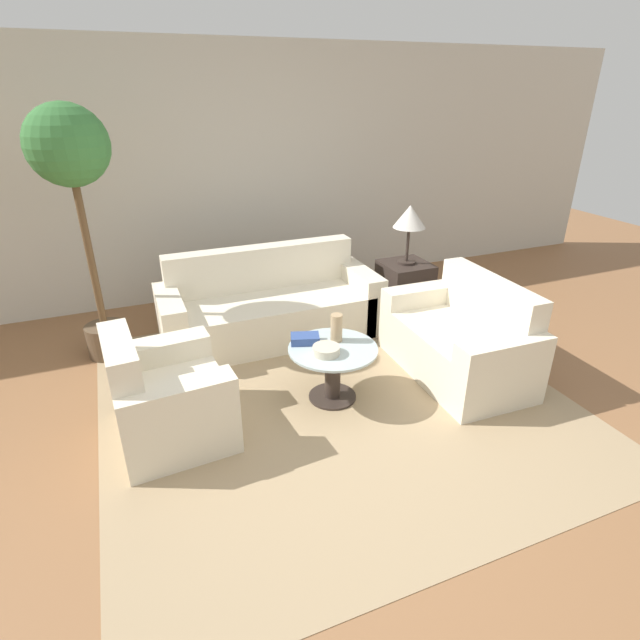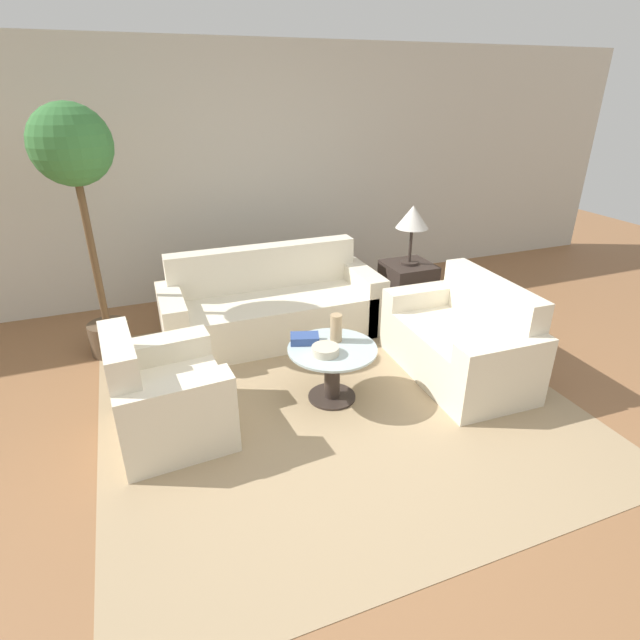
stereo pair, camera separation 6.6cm
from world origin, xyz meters
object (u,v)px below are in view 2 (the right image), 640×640
(vase, at_px, (336,328))
(book_stack, at_px, (305,339))
(loveseat, at_px, (464,343))
(potted_plant, at_px, (77,175))
(armchair, at_px, (162,400))
(bowl, at_px, (325,350))
(sofa_main, at_px, (271,308))
(table_lamp, at_px, (413,219))
(coffee_table, at_px, (332,366))

(vase, distance_m, book_stack, 0.25)
(loveseat, bearing_deg, potted_plant, -116.04)
(armchair, xyz_separation_m, bowl, (1.14, -0.09, 0.20))
(sofa_main, distance_m, book_stack, 1.08)
(book_stack, bearing_deg, sofa_main, 105.54)
(armchair, bearing_deg, book_stack, -87.16)
(armchair, xyz_separation_m, loveseat, (2.37, -0.06, -0.00))
(table_lamp, bearing_deg, coffee_table, -138.61)
(coffee_table, relative_size, book_stack, 2.74)
(loveseat, xyz_separation_m, coffee_table, (-1.15, 0.03, 0.01))
(table_lamp, xyz_separation_m, vase, (-1.24, -1.06, -0.46))
(potted_plant, xyz_separation_m, bowl, (1.48, -1.45, -1.09))
(armchair, xyz_separation_m, table_lamp, (2.53, 1.13, 0.73))
(book_stack, bearing_deg, loveseat, 9.68)
(armchair, distance_m, book_stack, 1.09)
(book_stack, bearing_deg, table_lamp, 52.08)
(table_lamp, xyz_separation_m, book_stack, (-1.47, -1.00, -0.54))
(potted_plant, bearing_deg, vase, -38.38)
(table_lamp, bearing_deg, sofa_main, 177.42)
(potted_plant, bearing_deg, coffee_table, -41.55)
(loveseat, bearing_deg, vase, -95.12)
(book_stack, bearing_deg, bowl, -52.82)
(bowl, bearing_deg, coffee_table, 39.35)
(sofa_main, xyz_separation_m, armchair, (-1.11, -1.20, 0.00))
(loveseat, xyz_separation_m, potted_plant, (-2.71, 1.42, 1.28))
(vase, xyz_separation_m, book_stack, (-0.23, 0.06, -0.08))
(table_lamp, height_order, book_stack, table_lamp)
(sofa_main, xyz_separation_m, table_lamp, (1.43, -0.06, 0.73))
(potted_plant, xyz_separation_m, book_stack, (1.40, -1.23, -1.09))
(loveseat, distance_m, potted_plant, 3.31)
(bowl, bearing_deg, book_stack, 109.34)
(armchair, distance_m, bowl, 1.16)
(vase, bearing_deg, coffee_table, -126.04)
(armchair, height_order, loveseat, loveseat)
(coffee_table, distance_m, bowl, 0.21)
(sofa_main, relative_size, potted_plant, 0.96)
(armchair, distance_m, vase, 1.32)
(coffee_table, bearing_deg, table_lamp, 41.39)
(armchair, relative_size, potted_plant, 0.42)
(vase, bearing_deg, sofa_main, 99.34)
(table_lamp, distance_m, vase, 1.70)
(loveseat, distance_m, coffee_table, 1.15)
(loveseat, height_order, potted_plant, potted_plant)
(armchair, bearing_deg, coffee_table, -95.26)
(potted_plant, distance_m, book_stack, 2.16)
(bowl, bearing_deg, sofa_main, 91.56)
(armchair, relative_size, loveseat, 0.67)
(vase, bearing_deg, book_stack, 165.08)
(sofa_main, bearing_deg, bowl, -88.44)
(armchair, relative_size, bowl, 4.46)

